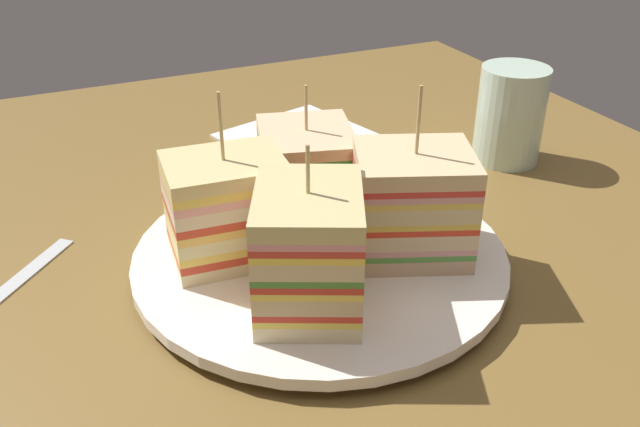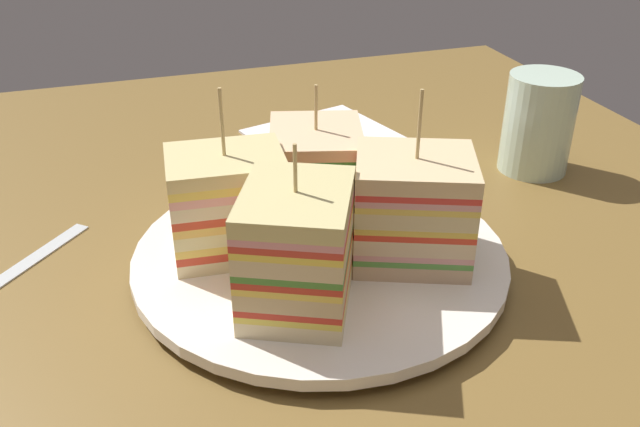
{
  "view_description": "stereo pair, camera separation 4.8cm",
  "coord_description": "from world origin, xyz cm",
  "px_view_note": "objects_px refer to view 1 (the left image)",
  "views": [
    {
      "loc": [
        -37.72,
        17.31,
        28.08
      ],
      "look_at": [
        0.0,
        0.0,
        4.56
      ],
      "focal_mm": 38.4,
      "sensor_mm": 36.0,
      "label": 1
    },
    {
      "loc": [
        -39.45,
        12.87,
        28.08
      ],
      "look_at": [
        0.0,
        0.0,
        4.56
      ],
      "focal_mm": 38.4,
      "sensor_mm": 36.0,
      "label": 2
    }
  ],
  "objects_px": {
    "sandwich_wedge_3": "(228,209)",
    "chip_pile": "(317,227)",
    "sandwich_wedge_1": "(411,204)",
    "napkin": "(302,138)",
    "sandwich_wedge_0": "(309,250)",
    "drinking_glass": "(509,122)",
    "plate": "(320,257)",
    "sandwich_wedge_2": "(307,170)"
  },
  "relations": [
    {
      "from": "sandwich_wedge_1",
      "to": "drinking_glass",
      "type": "relative_size",
      "value": 1.35
    },
    {
      "from": "chip_pile",
      "to": "napkin",
      "type": "height_order",
      "value": "chip_pile"
    },
    {
      "from": "sandwich_wedge_1",
      "to": "sandwich_wedge_3",
      "type": "bearing_deg",
      "value": -0.05
    },
    {
      "from": "sandwich_wedge_1",
      "to": "sandwich_wedge_3",
      "type": "distance_m",
      "value": 0.13
    },
    {
      "from": "sandwich_wedge_0",
      "to": "napkin",
      "type": "relative_size",
      "value": 0.79
    },
    {
      "from": "sandwich_wedge_3",
      "to": "sandwich_wedge_2",
      "type": "bearing_deg",
      "value": 32.48
    },
    {
      "from": "plate",
      "to": "chip_pile",
      "type": "height_order",
      "value": "chip_pile"
    },
    {
      "from": "sandwich_wedge_2",
      "to": "sandwich_wedge_3",
      "type": "xyz_separation_m",
      "value": [
        -0.04,
        0.08,
        0.0
      ]
    },
    {
      "from": "sandwich_wedge_1",
      "to": "napkin",
      "type": "height_order",
      "value": "sandwich_wedge_1"
    },
    {
      "from": "sandwich_wedge_3",
      "to": "sandwich_wedge_0",
      "type": "bearing_deg",
      "value": -65.27
    },
    {
      "from": "sandwich_wedge_0",
      "to": "sandwich_wedge_3",
      "type": "xyz_separation_m",
      "value": [
        0.08,
        0.03,
        -0.0
      ]
    },
    {
      "from": "sandwich_wedge_1",
      "to": "napkin",
      "type": "bearing_deg",
      "value": -73.38
    },
    {
      "from": "plate",
      "to": "drinking_glass",
      "type": "bearing_deg",
      "value": -68.13
    },
    {
      "from": "sandwich_wedge_1",
      "to": "chip_pile",
      "type": "relative_size",
      "value": 1.64
    },
    {
      "from": "plate",
      "to": "napkin",
      "type": "relative_size",
      "value": 1.92
    },
    {
      "from": "sandwich_wedge_0",
      "to": "chip_pile",
      "type": "xyz_separation_m",
      "value": [
        0.07,
        -0.04,
        -0.03
      ]
    },
    {
      "from": "chip_pile",
      "to": "drinking_glass",
      "type": "relative_size",
      "value": 0.82
    },
    {
      "from": "sandwich_wedge_1",
      "to": "sandwich_wedge_3",
      "type": "xyz_separation_m",
      "value": [
        0.05,
        0.12,
        -0.0
      ]
    },
    {
      "from": "sandwich_wedge_3",
      "to": "napkin",
      "type": "xyz_separation_m",
      "value": [
        0.2,
        -0.14,
        -0.05
      ]
    },
    {
      "from": "plate",
      "to": "sandwich_wedge_1",
      "type": "distance_m",
      "value": 0.08
    },
    {
      "from": "sandwich_wedge_1",
      "to": "napkin",
      "type": "relative_size",
      "value": 0.88
    },
    {
      "from": "plate",
      "to": "sandwich_wedge_0",
      "type": "xyz_separation_m",
      "value": [
        -0.05,
        0.03,
        0.05
      ]
    },
    {
      "from": "plate",
      "to": "sandwich_wedge_3",
      "type": "xyz_separation_m",
      "value": [
        0.02,
        0.06,
        0.04
      ]
    },
    {
      "from": "sandwich_wedge_2",
      "to": "drinking_glass",
      "type": "bearing_deg",
      "value": 114.64
    },
    {
      "from": "chip_pile",
      "to": "plate",
      "type": "bearing_deg",
      "value": 167.49
    },
    {
      "from": "chip_pile",
      "to": "sandwich_wedge_2",
      "type": "bearing_deg",
      "value": -15.97
    },
    {
      "from": "sandwich_wedge_2",
      "to": "chip_pile",
      "type": "distance_m",
      "value": 0.06
    },
    {
      "from": "sandwich_wedge_2",
      "to": "napkin",
      "type": "distance_m",
      "value": 0.18
    },
    {
      "from": "chip_pile",
      "to": "sandwich_wedge_3",
      "type": "bearing_deg",
      "value": 80.46
    },
    {
      "from": "napkin",
      "to": "plate",
      "type": "bearing_deg",
      "value": 159.77
    },
    {
      "from": "sandwich_wedge_0",
      "to": "sandwich_wedge_2",
      "type": "distance_m",
      "value": 0.13
    },
    {
      "from": "sandwich_wedge_0",
      "to": "drinking_glass",
      "type": "height_order",
      "value": "sandwich_wedge_0"
    },
    {
      "from": "sandwich_wedge_1",
      "to": "sandwich_wedge_2",
      "type": "bearing_deg",
      "value": -42.95
    },
    {
      "from": "sandwich_wedge_2",
      "to": "napkin",
      "type": "relative_size",
      "value": 0.73
    },
    {
      "from": "sandwich_wedge_0",
      "to": "drinking_glass",
      "type": "xyz_separation_m",
      "value": [
        0.15,
        -0.27,
        -0.02
      ]
    },
    {
      "from": "sandwich_wedge_1",
      "to": "napkin",
      "type": "xyz_separation_m",
      "value": [
        0.25,
        -0.02,
        -0.05
      ]
    },
    {
      "from": "sandwich_wedge_1",
      "to": "drinking_glass",
      "type": "height_order",
      "value": "sandwich_wedge_1"
    },
    {
      "from": "sandwich_wedge_3",
      "to": "chip_pile",
      "type": "height_order",
      "value": "sandwich_wedge_3"
    },
    {
      "from": "sandwich_wedge_1",
      "to": "sandwich_wedge_2",
      "type": "distance_m",
      "value": 0.1
    },
    {
      "from": "drinking_glass",
      "to": "chip_pile",
      "type": "bearing_deg",
      "value": 109.8
    },
    {
      "from": "sandwich_wedge_0",
      "to": "napkin",
      "type": "height_order",
      "value": "sandwich_wedge_0"
    },
    {
      "from": "sandwich_wedge_2",
      "to": "drinking_glass",
      "type": "height_order",
      "value": "sandwich_wedge_2"
    }
  ]
}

